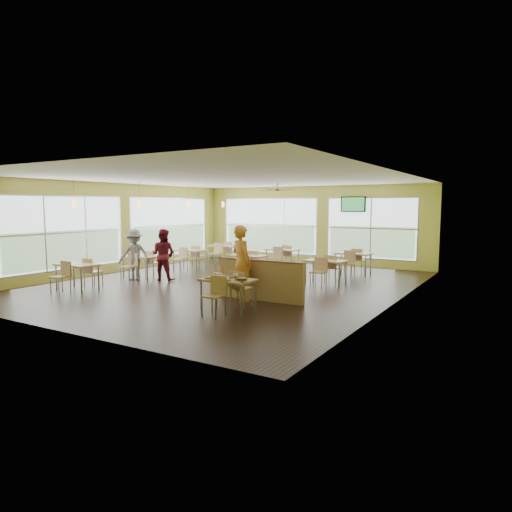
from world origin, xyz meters
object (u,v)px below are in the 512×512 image
at_px(half_wall_divider, 261,280).
at_px(food_basket, 242,279).
at_px(main_table, 228,284).
at_px(man_plaid, 242,263).

relative_size(half_wall_divider, food_basket, 9.36).
xyz_separation_m(half_wall_divider, food_basket, (0.39, -1.47, 0.26)).
xyz_separation_m(main_table, food_basket, (0.39, -0.02, 0.15)).
xyz_separation_m(main_table, man_plaid, (-0.43, 1.22, 0.32)).
xyz_separation_m(man_plaid, food_basket, (0.81, -1.23, -0.17)).
bearing_deg(half_wall_divider, man_plaid, -151.45).
distance_m(half_wall_divider, man_plaid, 0.65).
xyz_separation_m(main_table, half_wall_divider, (0.00, 1.45, -0.11)).
height_order(main_table, half_wall_divider, half_wall_divider).
bearing_deg(food_basket, half_wall_divider, 104.76).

